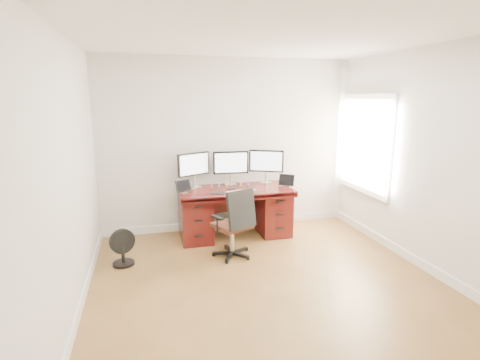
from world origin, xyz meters
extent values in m
plane|color=brown|center=(0.00, 0.00, 0.00)|extent=(4.50, 4.50, 0.00)
cube|color=silver|center=(0.00, 2.25, 1.35)|extent=(4.00, 0.10, 2.70)
cube|color=silver|center=(2.00, 0.00, 1.35)|extent=(0.10, 4.50, 2.70)
cube|color=white|center=(1.97, 1.50, 1.40)|extent=(0.04, 1.30, 1.50)
cube|color=white|center=(1.95, 1.50, 1.40)|extent=(0.01, 1.15, 1.35)
cube|color=#440E0D|center=(0.00, 1.80, 0.72)|extent=(1.70, 0.80, 0.05)
cube|color=#440E0D|center=(-0.60, 1.83, 0.35)|extent=(0.45, 0.70, 0.70)
cube|color=#440E0D|center=(0.60, 1.83, 0.35)|extent=(0.45, 0.70, 0.70)
cube|color=black|center=(0.00, 2.10, 0.50)|extent=(0.74, 0.03, 0.40)
cylinder|color=black|center=(-0.22, 1.09, 0.04)|extent=(0.67, 0.67, 0.07)
cylinder|color=silver|center=(-0.22, 1.09, 0.25)|extent=(0.05, 0.05, 0.36)
cube|color=#3B1C11|center=(-0.22, 1.09, 0.43)|extent=(0.57, 0.56, 0.06)
cube|color=black|center=(-0.13, 0.91, 0.70)|extent=(0.39, 0.21, 0.49)
cube|color=black|center=(-0.44, 0.99, 0.59)|extent=(0.14, 0.22, 0.03)
cube|color=black|center=(0.00, 1.19, 0.59)|extent=(0.14, 0.22, 0.03)
cylinder|color=black|center=(-1.63, 1.17, 0.02)|extent=(0.27, 0.27, 0.03)
cylinder|color=black|center=(-1.63, 1.17, 0.15)|extent=(0.05, 0.05, 0.23)
cylinder|color=black|center=(-1.63, 1.17, 0.31)|extent=(0.32, 0.20, 0.32)
cube|color=silver|center=(-0.58, 2.07, 0.76)|extent=(0.22, 0.21, 0.01)
cylinder|color=silver|center=(-0.58, 2.07, 0.84)|extent=(0.04, 0.04, 0.18)
cube|color=black|center=(-0.58, 2.07, 1.10)|extent=(0.51, 0.28, 0.35)
cube|color=white|center=(-0.57, 2.05, 1.10)|extent=(0.45, 0.23, 0.30)
cube|color=silver|center=(0.00, 2.07, 0.76)|extent=(0.19, 0.15, 0.01)
cylinder|color=silver|center=(0.00, 2.07, 0.84)|extent=(0.04, 0.04, 0.18)
cube|color=black|center=(0.00, 2.07, 1.10)|extent=(0.55, 0.07, 0.35)
cube|color=white|center=(0.00, 2.05, 1.10)|extent=(0.50, 0.03, 0.30)
cube|color=silver|center=(0.58, 2.07, 0.76)|extent=(0.22, 0.21, 0.01)
cylinder|color=silver|center=(0.58, 2.07, 0.84)|extent=(0.04, 0.04, 0.18)
cube|color=black|center=(0.58, 2.07, 1.10)|extent=(0.51, 0.28, 0.35)
cube|color=white|center=(0.57, 2.05, 1.10)|extent=(0.45, 0.23, 0.30)
cube|color=silver|center=(-0.78, 1.75, 0.76)|extent=(0.13, 0.12, 0.01)
cube|color=black|center=(-0.78, 1.75, 0.85)|extent=(0.24, 0.17, 0.17)
cube|color=silver|center=(0.81, 1.75, 0.76)|extent=(0.13, 0.12, 0.01)
cube|color=black|center=(0.81, 1.75, 0.85)|extent=(0.23, 0.20, 0.17)
cube|color=white|center=(-0.04, 1.59, 0.76)|extent=(0.30, 0.20, 0.01)
cube|color=#BABDC2|center=(0.22, 1.65, 0.76)|extent=(0.12, 0.12, 0.01)
cube|color=black|center=(-0.30, 1.60, 0.76)|extent=(0.25, 0.20, 0.01)
cube|color=black|center=(-0.06, 1.82, 0.76)|extent=(0.12, 0.07, 0.01)
cylinder|color=#906847|center=(-0.33, 1.95, 0.77)|extent=(0.02, 0.02, 0.05)
sphere|color=#906847|center=(-0.33, 1.95, 0.81)|extent=(0.03, 0.03, 0.03)
cylinder|color=#5792EB|center=(-0.21, 1.95, 0.77)|extent=(0.02, 0.02, 0.05)
sphere|color=#5792EB|center=(-0.21, 1.95, 0.81)|extent=(0.03, 0.03, 0.03)
cylinder|color=#E4AD55|center=(-0.09, 1.95, 0.77)|extent=(0.02, 0.02, 0.05)
sphere|color=#E4AD55|center=(-0.09, 1.95, 0.81)|extent=(0.03, 0.03, 0.03)
cylinder|color=tan|center=(0.13, 1.95, 0.77)|extent=(0.02, 0.02, 0.05)
sphere|color=tan|center=(0.13, 1.95, 0.81)|extent=(0.03, 0.03, 0.03)
cylinder|color=#755DC9|center=(0.24, 1.95, 0.77)|extent=(0.02, 0.02, 0.05)
sphere|color=#755DC9|center=(0.24, 1.95, 0.81)|extent=(0.03, 0.03, 0.03)
camera|label=1|loc=(-1.29, -3.51, 2.10)|focal=28.00mm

